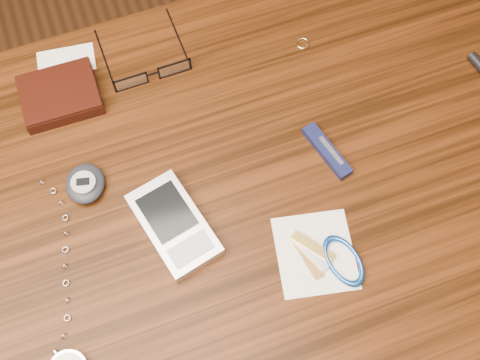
{
  "coord_description": "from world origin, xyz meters",
  "views": [
    {
      "loc": [
        -0.06,
        -0.24,
        1.43
      ],
      "look_at": [
        0.04,
        0.05,
        0.76
      ],
      "focal_mm": 45.0,
      "sensor_mm": 36.0,
      "label": 1
    }
  ],
  "objects": [
    {
      "name": "wallet_and_card",
      "position": [
        -0.13,
        0.25,
        0.76
      ],
      "size": [
        0.11,
        0.13,
        0.02
      ],
      "color": "black",
      "rests_on": "desk"
    },
    {
      "name": "desk",
      "position": [
        0.0,
        0.0,
        0.65
      ],
      "size": [
        1.0,
        0.7,
        0.75
      ],
      "color": "#371908",
      "rests_on": "ground"
    },
    {
      "name": "eyeglasses",
      "position": [
        -0.01,
        0.24,
        0.76
      ],
      "size": [
        0.11,
        0.11,
        0.02
      ],
      "color": "black",
      "rests_on": "desk"
    },
    {
      "name": "ground",
      "position": [
        0.0,
        0.0,
        0.0
      ],
      "size": [
        3.8,
        3.8,
        0.0
      ],
      "primitive_type": "plane",
      "color": "#472814",
      "rests_on": "ground"
    },
    {
      "name": "notepad_keys",
      "position": [
        0.11,
        -0.08,
        0.75
      ],
      "size": [
        0.11,
        0.12,
        0.01
      ],
      "color": "white",
      "rests_on": "desk"
    },
    {
      "name": "pda_phone",
      "position": [
        -0.05,
        0.02,
        0.76
      ],
      "size": [
        0.09,
        0.13,
        0.02
      ],
      "color": "silver",
      "rests_on": "desk"
    },
    {
      "name": "pocket_knife",
      "position": [
        0.16,
        0.05,
        0.76
      ],
      "size": [
        0.04,
        0.09,
        0.01
      ],
      "color": "#0F1337",
      "rests_on": "desk"
    },
    {
      "name": "pedometer",
      "position": [
        -0.13,
        0.11,
        0.76
      ],
      "size": [
        0.06,
        0.06,
        0.02
      ],
      "color": "black",
      "rests_on": "desk"
    },
    {
      "name": "gold_ring",
      "position": [
        0.2,
        0.22,
        0.75
      ],
      "size": [
        0.02,
        0.02,
        0.0
      ],
      "primitive_type": "torus",
      "rotation": [
        0.0,
        0.0,
        -0.29
      ],
      "color": "#E7CF72",
      "rests_on": "desk"
    }
  ]
}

